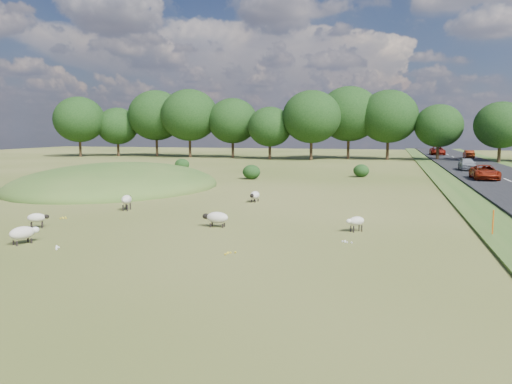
# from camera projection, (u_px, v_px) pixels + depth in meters

# --- Properties ---
(ground) EXTENTS (160.00, 160.00, 0.00)m
(ground) POSITION_uv_depth(u_px,v_px,m) (280.00, 181.00, 45.85)
(ground) COLOR #3C4E18
(ground) RESTS_ON ground
(mound) EXTENTS (16.00, 20.00, 4.00)m
(mound) POSITION_uv_depth(u_px,v_px,m) (117.00, 187.00, 41.23)
(mound) COLOR #33561E
(mound) RESTS_ON ground
(road) EXTENTS (8.00, 150.00, 0.25)m
(road) POSITION_uv_depth(u_px,v_px,m) (494.00, 175.00, 50.33)
(road) COLOR black
(road) RESTS_ON ground
(treeline) EXTENTS (96.28, 14.66, 11.70)m
(treeline) POSITION_uv_depth(u_px,v_px,m) (320.00, 118.00, 79.29)
(treeline) COLOR black
(treeline) RESTS_ON ground
(shrubs) EXTENTS (22.20, 9.44, 1.39)m
(shrubs) POSITION_uv_depth(u_px,v_px,m) (254.00, 169.00, 52.02)
(shrubs) COLOR black
(shrubs) RESTS_ON ground
(marker_post) EXTENTS (0.06, 0.06, 1.20)m
(marker_post) POSITION_uv_depth(u_px,v_px,m) (493.00, 223.00, 21.98)
(marker_post) COLOR #D8590C
(marker_post) RESTS_ON ground
(sheep_0) EXTENTS (0.95, 0.90, 0.72)m
(sheep_0) POSITION_uv_depth(u_px,v_px,m) (356.00, 221.00, 23.07)
(sheep_0) COLOR #BFB49F
(sheep_0) RESTS_ON ground
(sheep_1) EXTENTS (0.63, 1.25, 0.71)m
(sheep_1) POSITION_uv_depth(u_px,v_px,m) (255.00, 195.00, 32.65)
(sheep_1) COLOR #BFB49F
(sheep_1) RESTS_ON ground
(sheep_2) EXTENTS (1.01, 0.81, 0.72)m
(sheep_2) POSITION_uv_depth(u_px,v_px,m) (37.00, 218.00, 23.94)
(sheep_2) COLOR #BFB49F
(sheep_2) RESTS_ON ground
(sheep_3) EXTENTS (0.92, 1.34, 0.74)m
(sheep_3) POSITION_uv_depth(u_px,v_px,m) (23.00, 233.00, 20.59)
(sheep_3) COLOR #BFB49F
(sheep_3) RESTS_ON ground
(sheep_4) EXTENTS (0.76, 1.29, 0.90)m
(sheep_4) POSITION_uv_depth(u_px,v_px,m) (127.00, 200.00, 29.26)
(sheep_4) COLOR #BFB49F
(sheep_4) RESTS_ON ground
(sheep_5) EXTENTS (1.30, 0.58, 0.75)m
(sheep_5) POSITION_uv_depth(u_px,v_px,m) (217.00, 218.00, 24.18)
(sheep_5) COLOR #BFB49F
(sheep_5) RESTS_ON ground
(car_1) EXTENTS (2.14, 4.65, 1.29)m
(car_1) POSITION_uv_depth(u_px,v_px,m) (485.00, 172.00, 45.08)
(car_1) COLOR maroon
(car_1) RESTS_ON road
(car_3) EXTENTS (2.43, 5.27, 1.46)m
(car_3) POSITION_uv_depth(u_px,v_px,m) (437.00, 151.00, 89.30)
(car_3) COLOR maroon
(car_3) RESTS_ON road
(car_4) EXTENTS (1.33, 3.82, 1.26)m
(car_4) POSITION_uv_depth(u_px,v_px,m) (469.00, 154.00, 78.78)
(car_4) COLOR maroon
(car_4) RESTS_ON road
(car_5) EXTENTS (1.62, 4.03, 1.37)m
(car_5) POSITION_uv_depth(u_px,v_px,m) (467.00, 164.00, 55.36)
(car_5) COLOR #9B9DA2
(car_5) RESTS_ON road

